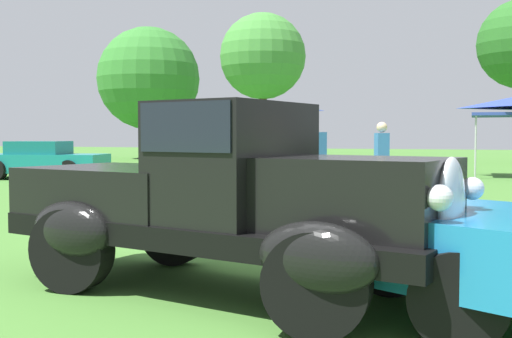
{
  "coord_description": "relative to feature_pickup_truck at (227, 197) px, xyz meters",
  "views": [
    {
      "loc": [
        2.04,
        -5.67,
        1.42
      ],
      "look_at": [
        -0.71,
        2.39,
        0.96
      ],
      "focal_mm": 44.53,
      "sensor_mm": 36.0,
      "label": 1
    }
  ],
  "objects": [
    {
      "name": "treeline_mid_left",
      "position": [
        -8.34,
        26.34,
        4.63
      ],
      "size": [
        4.47,
        4.47,
        7.76
      ],
      "color": "#47331E",
      "rests_on": "ground_plane"
    },
    {
      "name": "treeline_far_left",
      "position": [
        -16.28,
        28.69,
        3.93
      ],
      "size": [
        6.09,
        6.09,
        7.84
      ],
      "color": "brown",
      "rests_on": "ground_plane"
    },
    {
      "name": "spectator_by_row",
      "position": [
        -0.17,
        3.83,
        0.05
      ],
      "size": [
        0.47,
        0.42,
        1.69
      ],
      "color": "#9E998E",
      "rests_on": "ground_plane"
    },
    {
      "name": "show_car_teal",
      "position": [
        -11.17,
        12.02,
        -0.26
      ],
      "size": [
        4.21,
        2.49,
        1.22
      ],
      "color": "teal",
      "rests_on": "ground_plane"
    },
    {
      "name": "ground_plane",
      "position": [
        0.03,
        0.41,
        -0.86
      ],
      "size": [
        120.0,
        120.0,
        0.0
      ],
      "primitive_type": "plane",
      "color": "#42752D"
    },
    {
      "name": "feature_pickup_truck",
      "position": [
        0.0,
        0.0,
        0.0
      ],
      "size": [
        4.38,
        2.55,
        1.7
      ],
      "color": "black",
      "rests_on": "ground_plane"
    },
    {
      "name": "canopy_tent_left_field",
      "position": [
        -5.39,
        18.01,
        1.56
      ],
      "size": [
        3.23,
        3.23,
        2.71
      ],
      "color": "#B7B7BC",
      "rests_on": "ground_plane"
    },
    {
      "name": "show_car_yellow",
      "position": [
        -4.18,
        11.99,
        -0.26
      ],
      "size": [
        4.38,
        2.42,
        1.22
      ],
      "color": "yellow",
      "rests_on": "ground_plane"
    },
    {
      "name": "spectator_near_truck",
      "position": [
        0.29,
        8.07,
        0.05
      ],
      "size": [
        0.36,
        0.46,
        1.69
      ],
      "color": "#9E998E",
      "rests_on": "ground_plane"
    }
  ]
}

